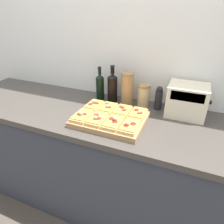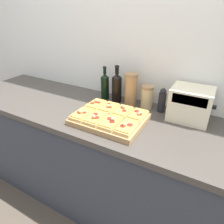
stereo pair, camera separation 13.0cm
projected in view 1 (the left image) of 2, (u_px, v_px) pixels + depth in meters
wall_back at (130, 53)px, 1.50m from camera, size 6.00×0.06×2.50m
kitchen_counter at (112, 164)px, 1.59m from camera, size 2.63×0.67×0.90m
cutting_board at (110, 119)px, 1.29m from camera, size 0.44×0.35×0.04m
pizza_slice_back_left at (94, 105)px, 1.40m from camera, size 0.10×0.16×0.05m
pizza_slice_back_midleft at (108, 108)px, 1.36m from camera, size 0.10×0.16×0.05m
pizza_slice_back_midright at (122, 111)px, 1.33m from camera, size 0.10×0.16×0.05m
pizza_slice_back_right at (138, 114)px, 1.29m from camera, size 0.10×0.16×0.05m
pizza_slice_front_left at (82, 116)px, 1.26m from camera, size 0.10×0.16×0.05m
pizza_slice_front_midleft at (97, 119)px, 1.22m from camera, size 0.10×0.16×0.05m
pizza_slice_front_midright at (113, 123)px, 1.19m from camera, size 0.10×0.16×0.05m
pizza_slice_front_right at (130, 126)px, 1.15m from camera, size 0.10×0.16×0.05m
olive_oil_bottle at (100, 86)px, 1.57m from camera, size 0.06×0.06×0.26m
wine_bottle at (112, 87)px, 1.53m from camera, size 0.08×0.08×0.28m
grain_jar_tall at (127, 89)px, 1.48m from camera, size 0.09×0.09×0.24m
grain_jar_short at (144, 96)px, 1.46m from camera, size 0.09×0.09×0.17m
pepper_mill at (159, 98)px, 1.42m from camera, size 0.05×0.05×0.17m
toaster_oven at (187, 100)px, 1.33m from camera, size 0.28×0.21×0.22m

